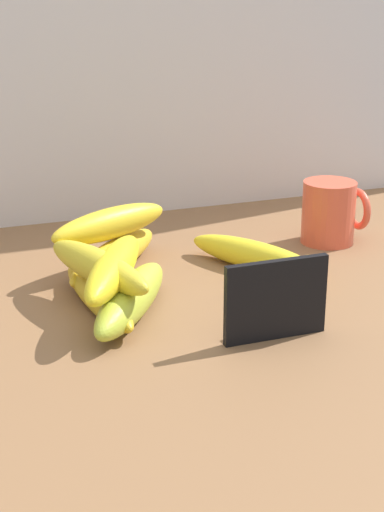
% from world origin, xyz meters
% --- Properties ---
extents(counter_top, '(1.10, 0.76, 0.03)m').
position_xyz_m(counter_top, '(0.00, 0.00, 0.01)').
color(counter_top, brown).
rests_on(counter_top, ground).
extents(chalkboard_sign, '(0.11, 0.02, 0.08)m').
position_xyz_m(chalkboard_sign, '(0.08, -0.08, 0.07)').
color(chalkboard_sign, black).
rests_on(chalkboard_sign, counter_top).
extents(coffee_mug, '(0.09, 0.07, 0.09)m').
position_xyz_m(coffee_mug, '(0.28, 0.16, 0.07)').
color(coffee_mug, '#E3563D').
rests_on(coffee_mug, counter_top).
extents(banana_0, '(0.16, 0.17, 0.03)m').
position_xyz_m(banana_0, '(0.14, 0.00, 0.05)').
color(banana_0, '#A98624').
rests_on(banana_0, counter_top).
extents(banana_1, '(0.14, 0.18, 0.04)m').
position_xyz_m(banana_1, '(-0.05, 0.01, 0.05)').
color(banana_1, '#B3C438').
rests_on(banana_1, counter_top).
extents(banana_2, '(0.13, 0.18, 0.04)m').
position_xyz_m(banana_2, '(0.14, 0.10, 0.05)').
color(banana_2, yellow).
rests_on(banana_2, counter_top).
extents(banana_3, '(0.17, 0.17, 0.04)m').
position_xyz_m(banana_3, '(-0.03, 0.15, 0.05)').
color(banana_3, yellow).
rests_on(banana_3, counter_top).
extents(banana_4, '(0.05, 0.20, 0.03)m').
position_xyz_m(banana_4, '(-0.08, 0.05, 0.05)').
color(banana_4, gold).
rests_on(banana_4, counter_top).
extents(banana_5, '(0.17, 0.11, 0.04)m').
position_xyz_m(banana_5, '(-0.03, 0.17, 0.09)').
color(banana_5, yellow).
rests_on(banana_5, banana_3).
extents(banana_6, '(0.09, 0.18, 0.04)m').
position_xyz_m(banana_6, '(-0.07, 0.04, 0.08)').
color(banana_6, gold).
rests_on(banana_6, banana_4).
extents(banana_7, '(0.12, 0.19, 0.04)m').
position_xyz_m(banana_7, '(-0.06, 0.03, 0.08)').
color(banana_7, yellow).
rests_on(banana_7, banana_4).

